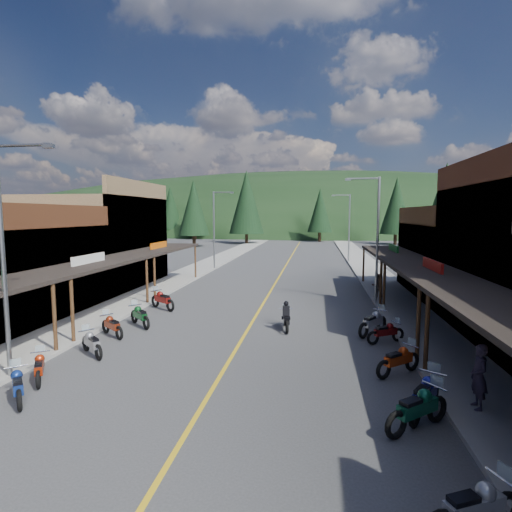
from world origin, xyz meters
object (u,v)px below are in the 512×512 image
at_px(shop_west_3, 97,242).
at_px(streetlight_1, 215,226).
at_px(bike_east_5, 425,394).
at_px(bike_east_7, 386,331).
at_px(streetlight_0, 6,251).
at_px(rider_on_bike, 286,318).
at_px(pine_8, 148,212).
at_px(pedestrian_east_b, 377,285).
at_px(bike_west_9, 162,299).
at_px(bike_east_4, 418,407).
at_px(pine_0, 111,210).
at_px(pine_9, 459,209).
at_px(pine_5, 465,203).
at_px(pedestrian_east_a, 479,376).
at_px(pine_7, 171,208).
at_px(pine_2, 246,202).
at_px(bike_west_7, 112,325).
at_px(bike_east_6, 398,359).
at_px(bike_west_8, 140,315).
at_px(pine_10, 194,208).
at_px(pine_4, 396,206).
at_px(bike_west_6, 92,342).
at_px(pine_11, 445,203).
at_px(bike_east_8, 373,321).
at_px(streetlight_2, 375,234).
at_px(bike_west_5, 39,366).
at_px(streetlight_3, 348,225).
at_px(bike_west_4, 17,384).
at_px(shop_west_2, 5,271).
at_px(bike_east_3, 474,506).
at_px(shop_east_3, 469,260).
at_px(pine_1, 195,207).

bearing_deg(shop_west_3, streetlight_1, 57.44).
distance_m(bike_east_5, bike_east_7, 6.48).
bearing_deg(streetlight_0, rider_on_bike, 39.93).
bearing_deg(pine_8, pedestrian_east_b, -46.09).
bearing_deg(bike_west_9, bike_east_4, -99.69).
bearing_deg(pine_0, pine_9, -14.88).
distance_m(pine_5, pedestrian_east_a, 82.63).
height_order(pine_7, pine_8, pine_7).
height_order(pine_0, pine_2, pine_2).
height_order(bike_west_7, bike_east_6, bike_east_6).
height_order(shop_west_3, streetlight_1, shop_west_3).
bearing_deg(bike_west_8, pine_0, 72.47).
height_order(pine_10, bike_west_8, pine_10).
xyz_separation_m(pine_4, bike_west_6, (-23.60, -63.41, -6.67)).
bearing_deg(pedestrian_east_a, pine_2, -165.38).
xyz_separation_m(pine_9, bike_west_9, (-29.76, -40.49, -5.73)).
height_order(pine_0, pine_4, pine_4).
height_order(streetlight_0, pine_8, pine_8).
bearing_deg(bike_east_4, rider_on_bike, 166.17).
distance_m(shop_west_3, pine_11, 43.22).
xyz_separation_m(pine_2, pine_5, (44.00, 14.00, 0.00)).
xyz_separation_m(bike_east_8, rider_on_bike, (-4.11, 0.24, -0.06)).
relative_size(streetlight_0, streetlight_2, 1.00).
bearing_deg(streetlight_2, bike_east_4, -93.59).
xyz_separation_m(streetlight_1, bike_west_5, (0.96, -27.97, -3.93)).
height_order(streetlight_2, pine_2, pine_2).
height_order(pine_2, bike_east_7, pine_2).
height_order(bike_west_9, bike_east_6, bike_west_9).
height_order(bike_west_8, bike_west_9, bike_west_9).
height_order(streetlight_3, bike_west_4, streetlight_3).
xyz_separation_m(streetlight_0, bike_west_7, (0.89, 5.07, -3.89)).
distance_m(bike_west_9, bike_east_5, 16.39).
relative_size(shop_west_3, bike_west_5, 5.88).
bearing_deg(rider_on_bike, pine_10, 104.90).
distance_m(bike_east_5, bike_east_6, 2.90).
distance_m(shop_west_2, pine_2, 56.69).
distance_m(pine_8, bike_east_4, 55.24).
bearing_deg(bike_east_8, bike_east_3, -52.01).
relative_size(shop_west_2, shop_east_3, 1.00).
bearing_deg(streetlight_2, pedestrian_east_a, -86.04).
xyz_separation_m(pine_4, bike_east_6, (-11.77, -63.59, -6.64)).
xyz_separation_m(streetlight_1, bike_east_4, (12.94, -29.33, -3.81)).
bearing_deg(rider_on_bike, pine_9, 55.76).
bearing_deg(bike_west_5, streetlight_0, 148.40).
height_order(bike_west_4, pedestrian_east_a, pedestrian_east_a).
bearing_deg(streetlight_1, pedestrian_east_b, -41.14).
bearing_deg(bike_east_6, pedestrian_east_a, -5.35).
height_order(streetlight_2, pedestrian_east_b, streetlight_2).
bearing_deg(pine_1, bike_east_8, -66.45).
relative_size(streetlight_3, bike_east_7, 4.24).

